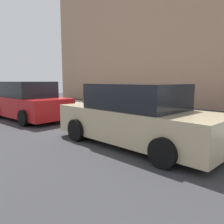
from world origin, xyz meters
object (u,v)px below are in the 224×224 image
at_px(parking_meter, 180,103).
at_px(parked_car_red_1, 28,102).
at_px(suitcase_red_1, 143,113).
at_px(suitcase_silver_2, 134,114).
at_px(suitcase_navy_5, 109,111).
at_px(fire_hydrant, 96,107).
at_px(suitcase_teal_4, 116,111).
at_px(parked_car_beige_0, 136,117).
at_px(bollard_post, 84,107).
at_px(suitcase_maroon_0, 154,116).
at_px(suitcase_black_3, 124,110).

xyz_separation_m(parking_meter, parked_car_red_1, (6.09, 2.60, -0.17)).
bearing_deg(parking_meter, suitcase_red_1, 11.59).
distance_m(suitcase_silver_2, suitcase_navy_5, 1.39).
height_order(suitcase_red_1, fire_hydrant, suitcase_red_1).
relative_size(fire_hydrant, parking_meter, 0.58).
relative_size(suitcase_teal_4, parked_car_beige_0, 0.19).
distance_m(suitcase_teal_4, bollard_post, 2.04).
height_order(suitcase_maroon_0, parked_car_red_1, parked_car_red_1).
xyz_separation_m(suitcase_silver_2, bollard_post, (2.94, 0.20, 0.07)).
xyz_separation_m(suitcase_silver_2, suitcase_navy_5, (1.39, 0.04, 0.00)).
bearing_deg(suitcase_red_1, suitcase_teal_4, -0.43).
relative_size(suitcase_maroon_0, suitcase_red_1, 0.78).
height_order(parking_meter, parked_car_beige_0, parked_car_beige_0).
height_order(suitcase_red_1, parking_meter, parking_meter).
height_order(suitcase_maroon_0, parked_car_beige_0, parked_car_beige_0).
bearing_deg(suitcase_teal_4, suitcase_red_1, 179.57).
height_order(suitcase_navy_5, bollard_post, suitcase_navy_5).
distance_m(fire_hydrant, parked_car_red_1, 3.09).
bearing_deg(fire_hydrant, suitcase_teal_4, 178.94).
height_order(suitcase_teal_4, bollard_post, suitcase_teal_4).
relative_size(suitcase_red_1, parking_meter, 0.78).
xyz_separation_m(bollard_post, parked_car_red_1, (1.27, 2.20, 0.32)).
bearing_deg(parked_car_red_1, suitcase_black_3, -148.82).
relative_size(suitcase_teal_4, parked_car_red_1, 0.20).
xyz_separation_m(suitcase_red_1, fire_hydrant, (2.72, -0.04, 0.02)).
bearing_deg(suitcase_maroon_0, suitcase_teal_4, 2.69).
height_order(suitcase_teal_4, suitcase_navy_5, suitcase_teal_4).
height_order(suitcase_maroon_0, suitcase_teal_4, suitcase_teal_4).
relative_size(suitcase_teal_4, bollard_post, 1.33).
bearing_deg(suitcase_black_3, parked_car_red_1, 31.18).
bearing_deg(parked_car_red_1, suitcase_silver_2, -150.29).
relative_size(suitcase_navy_5, parked_car_beige_0, 0.18).
distance_m(suitcase_maroon_0, bollard_post, 3.90).
height_order(suitcase_silver_2, fire_hydrant, fire_hydrant).
bearing_deg(suitcase_maroon_0, suitcase_silver_2, 0.66).
distance_m(parking_meter, parked_car_red_1, 6.63).
xyz_separation_m(fire_hydrant, bollard_post, (0.71, 0.15, -0.05)).
bearing_deg(suitcase_red_1, parked_car_red_1, 26.23).
distance_m(suitcase_silver_2, fire_hydrant, 2.23).
height_order(suitcase_maroon_0, suitcase_red_1, suitcase_red_1).
bearing_deg(parked_car_red_1, bollard_post, -120.02).
height_order(suitcase_teal_4, parked_car_beige_0, parked_car_beige_0).
xyz_separation_m(suitcase_red_1, suitcase_silver_2, (0.49, -0.09, -0.09)).
bearing_deg(parking_meter, parked_car_red_1, 23.13).
relative_size(bollard_post, parking_meter, 0.54).
distance_m(suitcase_black_3, parking_meter, 2.39).
bearing_deg(fire_hydrant, parked_car_red_1, 49.91).
height_order(bollard_post, parked_car_red_1, parked_car_red_1).
distance_m(suitcase_maroon_0, suitcase_teal_4, 1.86).
height_order(suitcase_teal_4, parking_meter, parking_meter).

